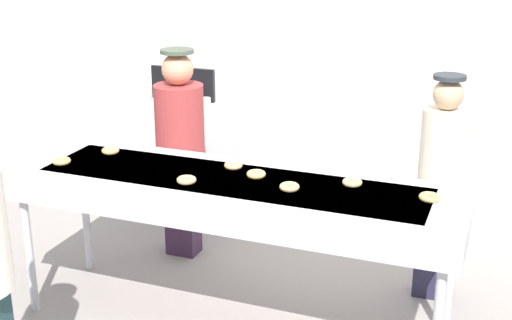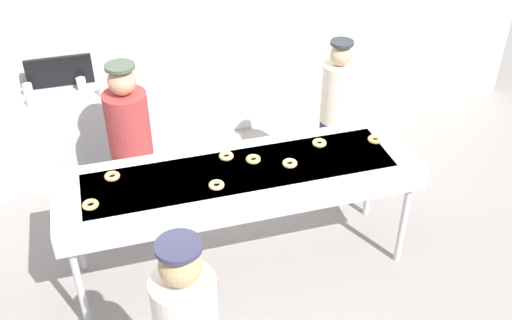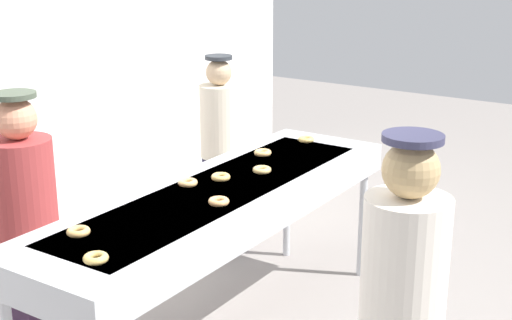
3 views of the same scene
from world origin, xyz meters
name	(u,v)px [view 1 (image 1 of 3)]	position (x,y,z in m)	size (l,w,h in m)	color
back_wall	(329,25)	(0.00, 2.21, 1.68)	(8.00, 0.12, 3.36)	white
fryer_conveyor	(231,193)	(0.00, 0.00, 0.93)	(2.86, 0.82, 1.02)	#B7BABF
glazed_donut_0	(110,151)	(-0.97, 0.17, 1.04)	(0.12, 0.12, 0.04)	#E2AD60
glazed_donut_1	(62,161)	(-1.15, -0.13, 1.04)	(0.12, 0.12, 0.04)	#DDB760
glazed_donut_2	(352,182)	(0.72, 0.16, 1.04)	(0.12, 0.12, 0.04)	#ECB66B
glazed_donut_3	(233,165)	(-0.06, 0.19, 1.04)	(0.12, 0.12, 0.04)	#E3B26C
glazed_donut_4	(256,174)	(0.13, 0.09, 1.04)	(0.12, 0.12, 0.04)	#E4B660
glazed_donut_5	(186,180)	(-0.23, -0.16, 1.04)	(0.12, 0.12, 0.04)	#EEAC68
glazed_donut_6	(429,197)	(1.19, 0.09, 1.04)	(0.12, 0.12, 0.04)	#DCB560
glazed_donut_7	(289,187)	(0.39, -0.04, 1.04)	(0.12, 0.12, 0.04)	#DFB76B
worker_baker	(180,139)	(-0.77, 0.83, 0.95)	(0.37, 0.37, 1.64)	#372139
worker_assistant	(440,179)	(1.17, 0.86, 0.88)	(0.31, 0.31, 1.59)	#26233D
prep_counter	(175,154)	(-1.31, 1.76, 0.48)	(1.66, 0.51, 0.95)	#B7BABF
paper_cup_0	(138,99)	(-1.59, 1.61, 1.02)	(0.09, 0.09, 0.13)	beige
paper_cup_1	(147,93)	(-1.63, 1.83, 1.02)	(0.09, 0.09, 0.13)	beige
paper_cup_2	(194,98)	(-1.13, 1.81, 1.02)	(0.09, 0.09, 0.13)	beige
paper_cup_3	(206,105)	(-0.93, 1.63, 1.02)	(0.09, 0.09, 0.13)	beige
menu_display	(183,84)	(-1.31, 1.96, 1.11)	(0.64, 0.04, 0.31)	black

